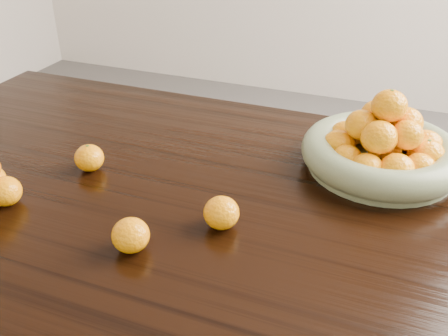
% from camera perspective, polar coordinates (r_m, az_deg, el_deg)
% --- Properties ---
extents(dining_table, '(2.00, 1.00, 0.75)m').
position_cam_1_polar(dining_table, '(1.14, 2.10, -7.20)').
color(dining_table, black).
rests_on(dining_table, ground).
extents(fruit_bowl, '(0.38, 0.38, 0.20)m').
position_cam_1_polar(fruit_bowl, '(1.23, 17.67, 2.13)').
color(fruit_bowl, gray).
rests_on(fruit_bowl, dining_table).
extents(loose_orange_0, '(0.07, 0.07, 0.06)m').
position_cam_1_polar(loose_orange_0, '(1.22, -15.14, 1.12)').
color(loose_orange_0, '#FF9D07').
rests_on(loose_orange_0, dining_table).
extents(loose_orange_1, '(0.07, 0.07, 0.07)m').
position_cam_1_polar(loose_orange_1, '(0.95, -10.62, -7.56)').
color(loose_orange_1, '#FF9D07').
rests_on(loose_orange_1, dining_table).
extents(loose_orange_2, '(0.07, 0.07, 0.07)m').
position_cam_1_polar(loose_orange_2, '(0.99, -0.29, -5.15)').
color(loose_orange_2, '#FF9D07').
rests_on(loose_orange_2, dining_table).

